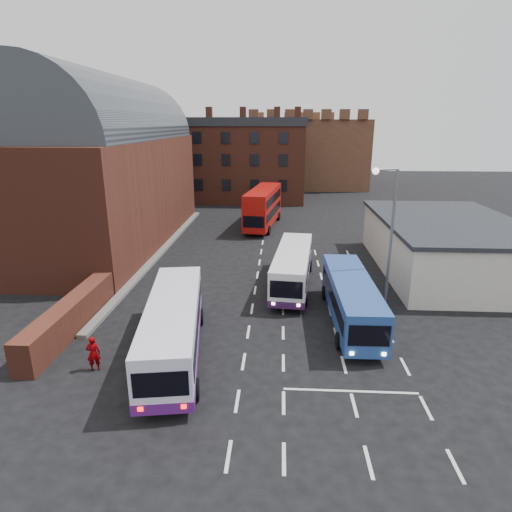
# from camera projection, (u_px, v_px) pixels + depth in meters

# --- Properties ---
(ground) EXTENTS (180.00, 180.00, 0.00)m
(ground) POSITION_uv_depth(u_px,v_px,m) (245.00, 353.00, 22.27)
(ground) COLOR black
(railway_station) EXTENTS (12.00, 28.00, 16.00)m
(railway_station) POSITION_uv_depth(u_px,v_px,m) (101.00, 165.00, 40.85)
(railway_station) COLOR #602B1E
(railway_station) RESTS_ON ground
(forecourt_wall) EXTENTS (1.20, 10.00, 1.80)m
(forecourt_wall) POSITION_uv_depth(u_px,v_px,m) (70.00, 316.00, 24.47)
(forecourt_wall) COLOR #602B1E
(forecourt_wall) RESTS_ON ground
(cream_building) EXTENTS (10.40, 16.40, 4.25)m
(cream_building) POSITION_uv_depth(u_px,v_px,m) (446.00, 245.00, 34.13)
(cream_building) COLOR beige
(cream_building) RESTS_ON ground
(brick_terrace) EXTENTS (22.00, 10.00, 11.00)m
(brick_terrace) POSITION_uv_depth(u_px,v_px,m) (230.00, 164.00, 64.78)
(brick_terrace) COLOR brown
(brick_terrace) RESTS_ON ground
(castle_keep) EXTENTS (22.00, 22.00, 12.00)m
(castle_keep) POSITION_uv_depth(u_px,v_px,m) (303.00, 152.00, 83.03)
(castle_keep) COLOR brown
(castle_keep) RESTS_ON ground
(bus_white_outbound) EXTENTS (4.08, 11.08, 2.95)m
(bus_white_outbound) POSITION_uv_depth(u_px,v_px,m) (173.00, 324.00, 21.61)
(bus_white_outbound) COLOR white
(bus_white_outbound) RESTS_ON ground
(bus_white_inbound) EXTENTS (3.35, 10.29, 2.76)m
(bus_white_inbound) POSITION_uv_depth(u_px,v_px,m) (293.00, 265.00, 30.89)
(bus_white_inbound) COLOR white
(bus_white_inbound) RESTS_ON ground
(bus_blue) EXTENTS (2.65, 10.04, 2.73)m
(bus_blue) POSITION_uv_depth(u_px,v_px,m) (351.00, 297.00, 25.28)
(bus_blue) COLOR #24458C
(bus_blue) RESTS_ON ground
(bus_red_double) EXTENTS (3.99, 11.19, 4.38)m
(bus_red_double) POSITION_uv_depth(u_px,v_px,m) (263.00, 207.00, 48.58)
(bus_red_double) COLOR #A40E09
(bus_red_double) RESTS_ON ground
(street_lamp) EXTENTS (1.70, 0.93, 9.02)m
(street_lamp) POSITION_uv_depth(u_px,v_px,m) (388.00, 226.00, 26.10)
(street_lamp) COLOR slate
(street_lamp) RESTS_ON ground
(pedestrian_red) EXTENTS (0.74, 0.60, 1.77)m
(pedestrian_red) POSITION_uv_depth(u_px,v_px,m) (93.00, 354.00, 20.54)
(pedestrian_red) COLOR #740003
(pedestrian_red) RESTS_ON ground
(pedestrian_beige) EXTENTS (0.91, 0.85, 1.49)m
(pedestrian_beige) POSITION_uv_depth(u_px,v_px,m) (152.00, 377.00, 18.91)
(pedestrian_beige) COLOR tan
(pedestrian_beige) RESTS_ON ground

